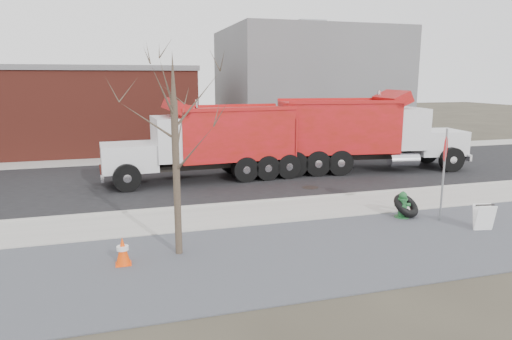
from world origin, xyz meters
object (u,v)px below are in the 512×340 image
object	(u,v)px
sandwich_board	(484,217)
fire_hydrant	(402,206)
stop_sign	(445,159)
dump_truck_red_b	(210,139)
dump_truck_red_a	(363,131)
truck_tire	(406,205)

from	to	relation	value
sandwich_board	fire_hydrant	bearing A→B (deg)	142.41
stop_sign	dump_truck_red_b	world-z (taller)	dump_truck_red_b
dump_truck_red_a	stop_sign	bearing A→B (deg)	-94.32
sandwich_board	truck_tire	bearing A→B (deg)	138.49
dump_truck_red_a	sandwich_board	bearing A→B (deg)	-89.28
stop_sign	sandwich_board	world-z (taller)	stop_sign
fire_hydrant	sandwich_board	size ratio (longest dim) A/B	1.12
truck_tire	stop_sign	world-z (taller)	stop_sign
stop_sign	truck_tire	bearing A→B (deg)	119.87
dump_truck_red_b	truck_tire	bearing A→B (deg)	120.69
fire_hydrant	dump_truck_red_b	distance (m)	9.13
sandwich_board	dump_truck_red_a	xyz separation A→B (m)	(1.16, 9.39, 1.54)
stop_sign	dump_truck_red_a	distance (m)	8.38
truck_tire	dump_truck_red_b	xyz separation A→B (m)	(-5.11, 7.49, 1.45)
stop_sign	dump_truck_red_b	distance (m)	10.09
truck_tire	dump_truck_red_a	xyz separation A→B (m)	(2.57, 7.52, 1.57)
sandwich_board	dump_truck_red_a	distance (m)	9.58
fire_hydrant	sandwich_board	world-z (taller)	fire_hydrant
truck_tire	fire_hydrant	bearing A→B (deg)	-164.18
fire_hydrant	dump_truck_red_b	xyz separation A→B (m)	(-4.94, 7.54, 1.44)
fire_hydrant	truck_tire	xyz separation A→B (m)	(0.17, 0.05, -0.01)
stop_sign	dump_truck_red_a	bearing A→B (deg)	57.13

